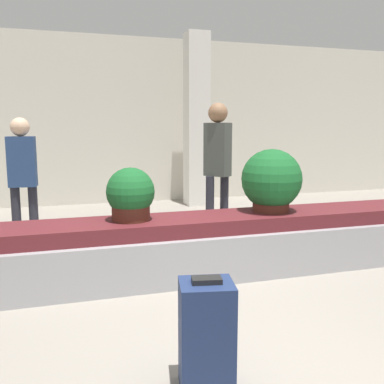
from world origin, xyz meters
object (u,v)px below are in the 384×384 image
object	(u,v)px
suitcase_3	(206,336)
potted_plant_2	(131,195)
traveler_1	(217,159)
potted_plant_1	(271,181)
pillar	(197,121)
traveler_0	(23,172)

from	to	relation	value
suitcase_3	potted_plant_2	distance (m)	1.95
suitcase_3	traveler_1	distance (m)	3.34
potted_plant_1	traveler_1	distance (m)	1.17
pillar	potted_plant_2	world-z (taller)	pillar
pillar	potted_plant_1	distance (m)	3.81
suitcase_3	traveler_0	size ratio (longest dim) A/B	0.42
traveler_1	potted_plant_2	bearing A→B (deg)	94.91
pillar	suitcase_3	world-z (taller)	pillar
pillar	potted_plant_2	bearing A→B (deg)	-116.24
potted_plant_2	traveler_0	size ratio (longest dim) A/B	0.32
pillar	traveler_0	xyz separation A→B (m)	(-2.92, -2.23, -0.66)
pillar	traveler_1	distance (m)	2.70
potted_plant_2	traveler_1	world-z (taller)	traveler_1
suitcase_3	traveler_1	xyz separation A→B (m)	(1.18, 3.03, 0.76)
potted_plant_1	potted_plant_2	bearing A→B (deg)	-179.61
pillar	potted_plant_2	size ratio (longest dim) A/B	6.29
pillar	traveler_1	size ratio (longest dim) A/B	1.79
potted_plant_2	pillar	bearing A→B (deg)	63.76
suitcase_3	traveler_0	xyz separation A→B (m)	(-1.20, 3.39, 0.63)
suitcase_3	potted_plant_2	bearing A→B (deg)	104.85
suitcase_3	potted_plant_1	distance (m)	2.40
potted_plant_1	potted_plant_2	size ratio (longest dim) A/B	1.30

